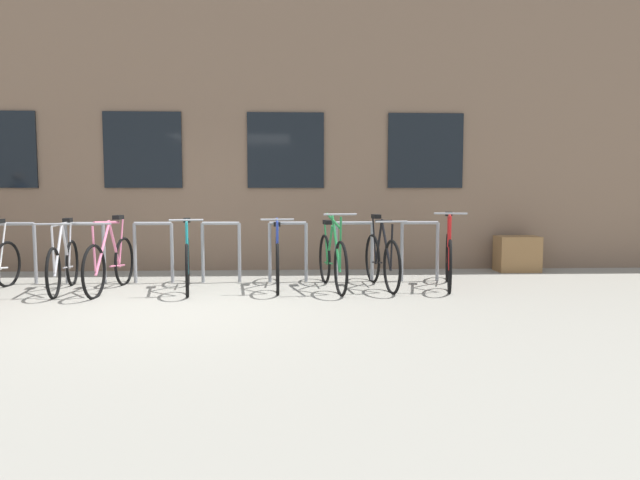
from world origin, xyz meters
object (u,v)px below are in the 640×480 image
bicycle_teal (187,262)px  bicycle_pink (110,263)px  bicycle_red (449,258)px  bicycle_blue (277,261)px  bicycle_silver (63,264)px  planter_box (517,254)px  bicycle_black (382,259)px  bicycle_green (332,260)px

bicycle_teal → bicycle_pink: 1.04m
bicycle_red → bicycle_pink: bearing=-177.8°
bicycle_red → bicycle_blue: (-2.46, -0.00, -0.03)m
bicycle_silver → planter_box: bearing=12.9°
bicycle_teal → bicycle_black: bearing=2.0°
bicycle_red → bicycle_silver: bearing=-178.3°
bicycle_pink → planter_box: bicycle_pink is taller
bicycle_green → bicycle_blue: size_ratio=1.03×
bicycle_teal → bicycle_pink: size_ratio=0.95×
bicycle_blue → bicycle_pink: size_ratio=0.99×
bicycle_pink → bicycle_black: bearing=2.1°
bicycle_blue → planter_box: bearing=19.7°
bicycle_teal → bicycle_black: size_ratio=0.99×
bicycle_blue → bicycle_black: 1.48m
bicycle_green → planter_box: bearing=25.3°
bicycle_teal → bicycle_blue: bicycle_teal is taller
bicycle_pink → bicycle_black: 3.77m
bicycle_green → bicycle_black: size_ratio=1.06×
bicycle_pink → planter_box: bearing=14.4°
bicycle_teal → bicycle_silver: bearing=-179.2°
bicycle_red → bicycle_teal: bearing=-177.9°
bicycle_blue → planter_box: size_ratio=2.52×
planter_box → bicycle_pink: bearing=-165.6°
bicycle_pink → bicycle_silver: bicycle_pink is taller
bicycle_silver → bicycle_green: bearing=0.9°
bicycle_red → bicycle_silver: size_ratio=1.03×
bicycle_pink → planter_box: 6.52m
bicycle_green → bicycle_silver: 3.70m
bicycle_green → bicycle_teal: 2.02m
bicycle_blue → planter_box: bicycle_blue is taller
bicycle_black → bicycle_pink: bearing=-177.9°
bicycle_green → bicycle_red: bearing=3.5°
bicycle_teal → bicycle_silver: bicycle_teal is taller
bicycle_black → bicycle_silver: bicycle_black is taller
bicycle_red → bicycle_blue: bicycle_red is taller
bicycle_red → bicycle_pink: 4.75m
bicycle_green → planter_box: bicycle_green is taller
bicycle_green → bicycle_black: bearing=4.9°
bicycle_red → bicycle_teal: bicycle_red is taller
bicycle_green → bicycle_teal: bearing=-179.1°
bicycle_silver → bicycle_red: bearing=1.7°
bicycle_green → bicycle_pink: 3.06m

